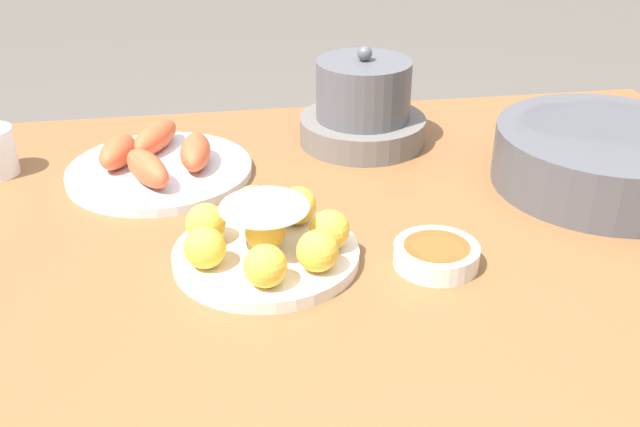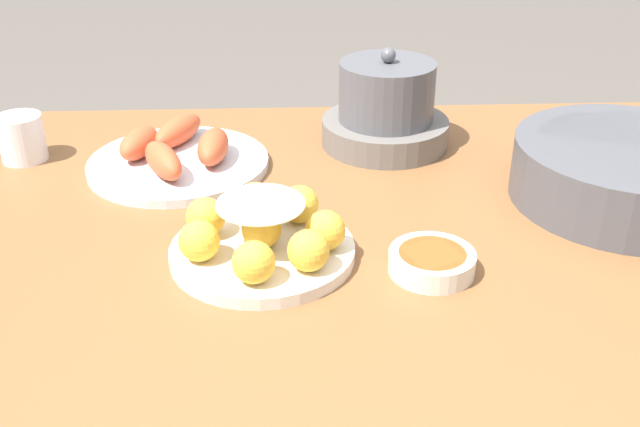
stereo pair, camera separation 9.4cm
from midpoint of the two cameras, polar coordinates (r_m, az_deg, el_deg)
name	(u,v)px [view 2 (the right image)]	position (r m, az deg, el deg)	size (l,w,h in m)	color
dining_table	(371,290)	(1.06, 6.45, -5.90)	(1.27, 0.92, 0.76)	brown
cake_plate	(263,236)	(0.91, -1.43, -1.78)	(0.23, 0.23, 0.08)	silver
serving_bowl	(630,170)	(1.15, 24.75, 2.95)	(0.32, 0.32, 0.09)	#4C4C51
sauce_bowl	(432,261)	(0.91, 11.48, -3.68)	(0.10, 0.10, 0.03)	silver
seafood_platter	(177,155)	(1.17, -8.59, 4.34)	(0.28, 0.28, 0.06)	silver
cup_far	(22,138)	(1.25, -19.80, 5.39)	(0.07, 0.07, 0.07)	white
warming_pot	(386,110)	(1.23, 7.25, 7.78)	(0.21, 0.21, 0.16)	#66605B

